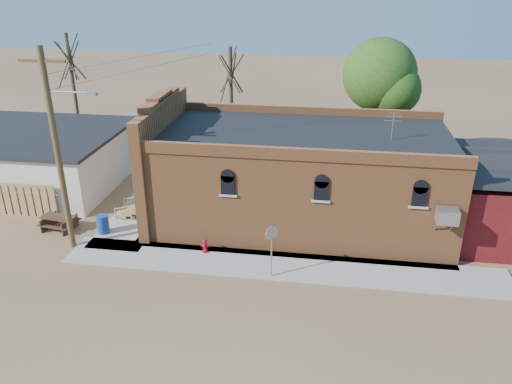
# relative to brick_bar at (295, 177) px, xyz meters

# --- Properties ---
(ground) EXTENTS (120.00, 120.00, 0.00)m
(ground) POSITION_rel_brick_bar_xyz_m (-1.64, -5.49, -2.34)
(ground) COLOR brown
(ground) RESTS_ON ground
(sidewalk_south) EXTENTS (19.00, 2.20, 0.08)m
(sidewalk_south) POSITION_rel_brick_bar_xyz_m (-0.14, -4.59, -2.30)
(sidewalk_south) COLOR #9E9991
(sidewalk_south) RESTS_ON ground
(sidewalk_west) EXTENTS (2.60, 10.00, 0.08)m
(sidewalk_west) POSITION_rel_brick_bar_xyz_m (-7.94, 0.51, -2.30)
(sidewalk_west) COLOR #9E9991
(sidewalk_west) RESTS_ON ground
(brick_bar) EXTENTS (16.40, 7.97, 6.30)m
(brick_bar) POSITION_rel_brick_bar_xyz_m (0.00, 0.00, 0.00)
(brick_bar) COLOR #A55F32
(brick_bar) RESTS_ON ground
(red_shed) EXTENTS (5.40, 6.40, 4.30)m
(red_shed) POSITION_rel_brick_bar_xyz_m (9.86, 0.01, -0.07)
(red_shed) COLOR #4F100D
(red_shed) RESTS_ON ground
(wood_fence) EXTENTS (5.20, 0.10, 1.80)m
(wood_fence) POSITION_rel_brick_bar_xyz_m (-14.44, -1.69, -1.44)
(wood_fence) COLOR #AF834F
(wood_fence) RESTS_ON ground
(utility_pole) EXTENTS (3.12, 0.26, 9.00)m
(utility_pole) POSITION_rel_brick_bar_xyz_m (-9.79, -4.29, 2.43)
(utility_pole) COLOR #4A361D
(utility_pole) RESTS_ON ground
(tree_bare_near) EXTENTS (2.80, 2.80, 7.65)m
(tree_bare_near) POSITION_rel_brick_bar_xyz_m (-4.64, 7.51, 3.62)
(tree_bare_near) COLOR #4D402C
(tree_bare_near) RESTS_ON ground
(tree_bare_far) EXTENTS (2.80, 2.80, 8.16)m
(tree_bare_far) POSITION_rel_brick_bar_xyz_m (-15.64, 8.51, 4.02)
(tree_bare_far) COLOR #4D402C
(tree_bare_far) RESTS_ON ground
(tree_leafy) EXTENTS (4.40, 4.40, 8.15)m
(tree_leafy) POSITION_rel_brick_bar_xyz_m (4.36, 8.01, 3.59)
(tree_leafy) COLOR #4D402C
(tree_leafy) RESTS_ON ground
(fire_hydrant) EXTENTS (0.36, 0.32, 0.64)m
(fire_hydrant) POSITION_rel_brick_bar_xyz_m (-3.66, -4.02, -1.94)
(fire_hydrant) COLOR #A0091F
(fire_hydrant) RESTS_ON sidewalk_south
(stop_sign) EXTENTS (0.47, 0.52, 2.37)m
(stop_sign) POSITION_rel_brick_bar_xyz_m (-0.49, -5.49, -0.44)
(stop_sign) COLOR #95959A
(stop_sign) RESTS_ON sidewalk_south
(trash_barrel) EXTENTS (0.69, 0.69, 0.90)m
(trash_barrel) POSITION_rel_brick_bar_xyz_m (-8.94, -2.96, -1.81)
(trash_barrel) COLOR navy
(trash_barrel) RESTS_ON sidewalk_west
(picnic_table) EXTENTS (1.79, 1.44, 0.68)m
(picnic_table) POSITION_rel_brick_bar_xyz_m (-11.29, -2.80, -1.89)
(picnic_table) COLOR #43291B
(picnic_table) RESTS_ON ground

